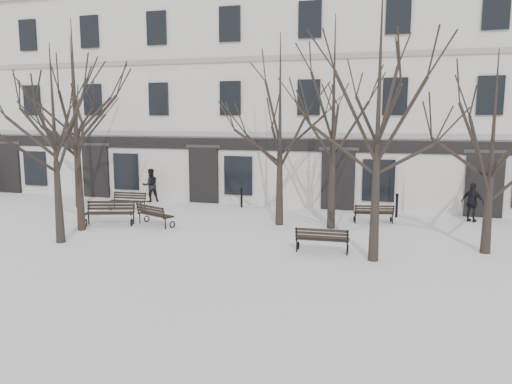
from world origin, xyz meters
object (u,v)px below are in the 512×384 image
at_px(tree_0, 75,100).
at_px(bench_3, 128,200).
at_px(bench_1, 154,214).
at_px(tree_1, 54,120).
at_px(bench_2, 322,239).
at_px(bench_4, 374,213).
at_px(bench_0, 110,212).
at_px(tree_3, 494,128).
at_px(tree_2, 379,91).

bearing_deg(tree_0, bench_3, 96.39).
relative_size(tree_0, bench_1, 4.34).
bearing_deg(bench_3, tree_0, -86.08).
distance_m(tree_1, bench_1, 5.52).
relative_size(bench_2, bench_4, 1.03).
bearing_deg(bench_0, bench_4, 0.23).
xyz_separation_m(tree_0, bench_2, (9.75, -0.63, -4.63)).
xyz_separation_m(tree_3, bench_4, (-3.85, 3.73, -3.68)).
distance_m(tree_1, bench_4, 13.07).
height_order(tree_1, bench_2, tree_1).
xyz_separation_m(bench_1, bench_2, (7.33, -2.15, -0.01)).
relative_size(tree_0, tree_1, 1.17).
relative_size(bench_3, bench_4, 1.01).
bearing_deg(tree_3, bench_0, 179.03).
relative_size(tree_1, bench_2, 3.93).
height_order(bench_1, bench_3, bench_1).
xyz_separation_m(bench_2, bench_4, (1.35, 5.28, -0.03)).
xyz_separation_m(tree_1, bench_2, (9.25, 1.28, -3.89)).
relative_size(tree_1, bench_1, 3.72).
relative_size(tree_2, bench_2, 4.70).
distance_m(tree_1, bench_3, 7.43).
height_order(tree_1, tree_3, tree_1).
distance_m(tree_3, bench_4, 6.50).
distance_m(tree_3, bench_0, 14.82).
distance_m(tree_1, bench_0, 4.90).
bearing_deg(bench_1, tree_3, -158.35).
bearing_deg(bench_4, bench_1, 6.59).
distance_m(tree_0, bench_1, 5.43).
distance_m(tree_2, bench_1, 10.50).
bearing_deg(tree_3, bench_4, 135.87).
relative_size(tree_1, tree_3, 1.06).
xyz_separation_m(tree_0, bench_3, (-0.49, 4.34, -4.63)).
bearing_deg(tree_1, bench_2, 7.87).
xyz_separation_m(tree_2, bench_0, (-10.87, 2.20, -4.69)).
bearing_deg(tree_2, bench_4, 93.43).
xyz_separation_m(tree_3, bench_0, (-14.38, 0.24, -3.59)).
relative_size(tree_2, bench_1, 4.45).
relative_size(tree_0, bench_0, 3.92).
distance_m(bench_0, bench_2, 9.35).
bearing_deg(bench_0, bench_3, 90.23).
relative_size(tree_2, bench_0, 4.02).
distance_m(tree_0, bench_2, 10.81).
bearing_deg(tree_3, tree_2, -150.83).
height_order(bench_1, bench_4, bench_1).
xyz_separation_m(bench_0, bench_3, (-1.05, 3.18, -0.07)).
xyz_separation_m(tree_0, bench_4, (11.09, 4.65, -4.66)).
bearing_deg(tree_3, tree_0, -176.50).
xyz_separation_m(tree_3, bench_3, (-15.43, 3.42, -3.66)).
bearing_deg(bench_0, tree_1, -109.52).
relative_size(bench_1, bench_4, 1.09).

